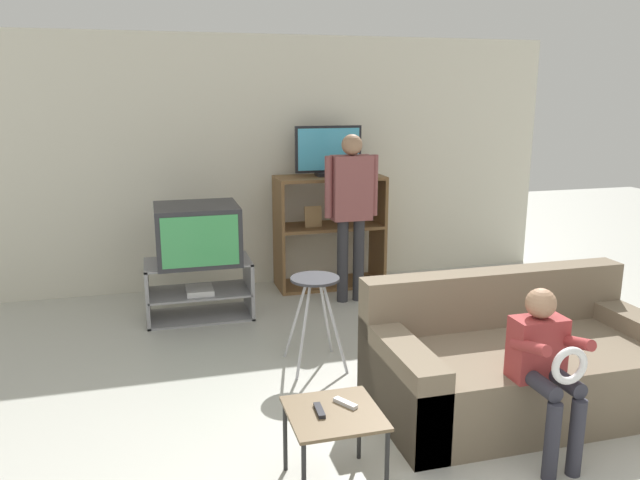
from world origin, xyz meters
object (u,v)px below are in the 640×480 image
object	(u,v)px
snack_table	(334,421)
person_standing_adult	(351,202)
remote_control_black	(319,410)
person_seated_child	(546,360)
television_flat	(328,152)
remote_control_white	(345,403)
tv_stand	(199,290)
folding_stool	(315,294)
media_shelf	(329,230)
television_main	(197,234)
couch	(519,364)

from	to	relation	value
snack_table	person_standing_adult	world-z (taller)	person_standing_adult
remote_control_black	person_standing_adult	distance (m)	3.09
person_standing_adult	snack_table	bearing A→B (deg)	-109.66
person_seated_child	television_flat	bearing A→B (deg)	94.36
snack_table	remote_control_white	bearing A→B (deg)	34.41
person_standing_adult	person_seated_child	size ratio (longest dim) A/B	1.69
remote_control_black	remote_control_white	bearing A→B (deg)	17.68
tv_stand	snack_table	distance (m)	2.82
folding_stool	media_shelf	bearing A→B (deg)	70.84
remote_control_black	person_standing_adult	world-z (taller)	person_standing_adult
television_main	media_shelf	world-z (taller)	media_shelf
media_shelf	couch	world-z (taller)	media_shelf
tv_stand	couch	world-z (taller)	couch
remote_control_black	remote_control_white	xyz separation A→B (m)	(0.15, 0.04, 0.00)
tv_stand	remote_control_white	xyz separation A→B (m)	(0.54, -2.73, 0.18)
media_shelf	person_seated_child	distance (m)	3.43
tv_stand	television_flat	world-z (taller)	television_flat
television_flat	person_standing_adult	size ratio (longest dim) A/B	0.43
remote_control_black	media_shelf	bearing A→B (deg)	76.22
television_main	couch	size ratio (longest dim) A/B	0.38
television_flat	couch	xyz separation A→B (m)	(0.48, -2.88, -1.14)
snack_table	person_standing_adult	distance (m)	3.09
folding_stool	couch	world-z (taller)	couch
media_shelf	remote_control_white	world-z (taller)	media_shelf
couch	television_main	bearing A→B (deg)	130.30
television_main	remote_control_white	distance (m)	2.79
snack_table	person_seated_child	xyz separation A→B (m)	(1.21, -0.03, 0.20)
television_main	snack_table	world-z (taller)	television_main
person_standing_adult	television_main	bearing A→B (deg)	-176.83
snack_table	couch	xyz separation A→B (m)	(1.43, 0.54, -0.10)
remote_control_black	couch	size ratio (longest dim) A/B	0.07
tv_stand	folding_stool	size ratio (longest dim) A/B	1.36
couch	person_seated_child	bearing A→B (deg)	-111.01
television_main	person_seated_child	xyz separation A→B (m)	(1.67, -2.80, -0.21)
remote_control_white	person_standing_adult	distance (m)	3.00
tv_stand	remote_control_black	xyz separation A→B (m)	(0.39, -2.77, 0.18)
television_main	media_shelf	distance (m)	1.56
media_shelf	remote_control_white	size ratio (longest dim) A/B	8.19
person_seated_child	couch	bearing A→B (deg)	68.99
folding_stool	person_standing_adult	bearing A→B (deg)	62.03
remote_control_white	person_standing_adult	world-z (taller)	person_standing_adult
media_shelf	person_standing_adult	size ratio (longest dim) A/B	0.72
tv_stand	couch	bearing A→B (deg)	-49.77
television_main	remote_control_black	world-z (taller)	television_main
tv_stand	television_main	bearing A→B (deg)	-62.62
snack_table	person_seated_child	size ratio (longest dim) A/B	0.49
snack_table	remote_control_white	size ratio (longest dim) A/B	3.29
folding_stool	tv_stand	bearing A→B (deg)	120.34
tv_stand	person_seated_child	distance (m)	3.29
tv_stand	folding_stool	world-z (taller)	folding_stool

